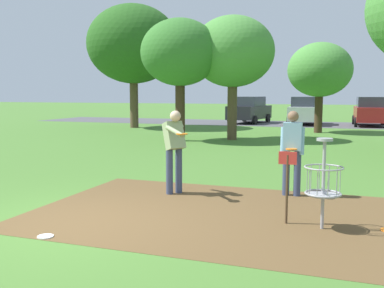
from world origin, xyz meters
name	(u,v)px	position (x,y,z in m)	size (l,w,h in m)	color
ground_plane	(71,224)	(0.00, 0.00, 0.00)	(160.00, 160.00, 0.00)	#47752D
dirt_tee_pad	(218,213)	(2.01, 1.39, 0.00)	(6.31, 4.34, 0.01)	brown
disc_golf_basket	(319,180)	(3.68, 1.08, 0.75)	(0.98, 0.58, 1.39)	#9E9EA3
player_foreground_watching	(174,146)	(0.75, 2.52, 0.99)	(0.73, 1.02, 1.71)	#384260
player_throwing	(292,148)	(3.04, 3.14, 0.97)	(0.47, 0.40, 1.71)	#384260
frisbee_near_basket	(45,237)	(0.01, -0.66, 0.01)	(0.23, 0.23, 0.02)	white
tree_mid_left	(180,53)	(-2.76, 12.06, 3.77)	(3.37, 3.37, 5.23)	#422D1E
tree_mid_center	(133,44)	(-8.04, 18.13, 4.95)	(5.46, 5.46, 7.29)	brown
tree_far_left	(320,70)	(2.67, 18.20, 3.26)	(3.31, 3.31, 4.69)	#422D1E
tree_far_center	(233,52)	(-0.76, 13.31, 3.85)	(3.66, 3.66, 5.44)	brown
parking_lot_strip	(283,124)	(0.00, 24.51, 0.00)	(36.00, 6.00, 0.01)	#4C4C51
parked_car_leftmost	(249,110)	(-2.33, 24.50, 0.92)	(2.49, 4.44, 1.84)	black
parked_car_center_left	(305,111)	(1.44, 24.29, 0.92)	(1.98, 4.20, 1.84)	#B2B7BC
parked_car_center_right	(370,111)	(5.48, 24.36, 0.92)	(2.09, 4.26, 1.84)	maroon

